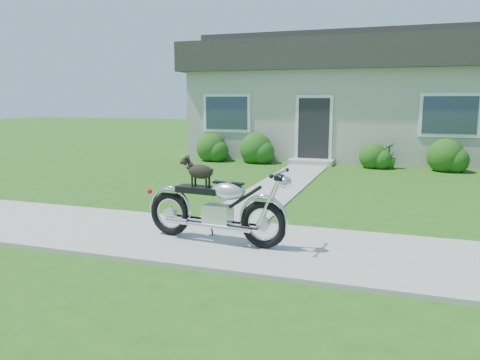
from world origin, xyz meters
name	(u,v)px	position (x,y,z in m)	size (l,w,h in m)	color
ground	(305,250)	(0.00, 0.00, 0.00)	(80.00, 80.00, 0.00)	#235114
sidewalk	(305,249)	(0.00, 0.00, 0.02)	(24.00, 2.20, 0.04)	#9E9B93
walkway	(284,183)	(-1.50, 5.00, 0.01)	(1.20, 8.00, 0.03)	#9E9B93
house	(369,97)	(0.00, 11.99, 2.16)	(12.60, 7.03, 4.50)	#B3AFA2
shrub_row	(346,153)	(-0.40, 8.50, 0.43)	(9.99, 1.07, 1.07)	#204E14
potted_plant_left	(247,152)	(-3.63, 8.55, 0.33)	(0.59, 0.51, 0.65)	#226019
potted_plant_right	(389,156)	(0.87, 8.55, 0.39)	(0.43, 0.43, 0.78)	#296C1D
motorcycle_with_dog	(217,206)	(-1.26, -0.12, 0.56)	(2.22, 0.60, 1.20)	black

